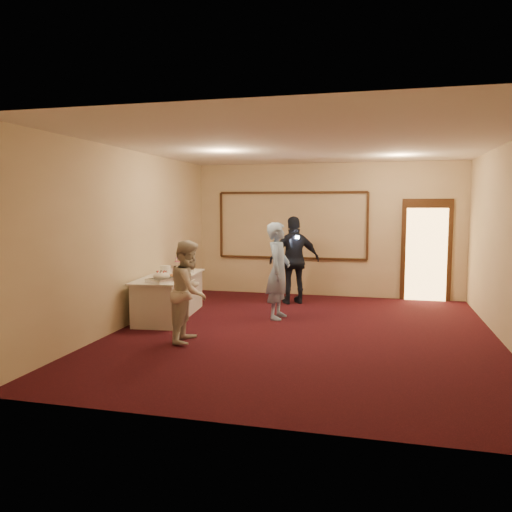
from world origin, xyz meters
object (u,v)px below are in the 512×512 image
(buffet_table, at_px, (169,296))
(cupcake_stand, at_px, (180,262))
(plate_stack_a, at_px, (165,270))
(man, at_px, (278,271))
(plate_stack_b, at_px, (189,269))
(guest, at_px, (294,260))
(pavlova_tray, at_px, (162,278))
(woman, at_px, (189,291))
(tart, at_px, (174,276))

(buffet_table, height_order, cupcake_stand, cupcake_stand)
(plate_stack_a, bearing_deg, man, 8.16)
(plate_stack_b, relative_size, guest, 0.10)
(man, bearing_deg, plate_stack_b, 91.64)
(cupcake_stand, height_order, plate_stack_b, cupcake_stand)
(pavlova_tray, distance_m, man, 2.10)
(pavlova_tray, height_order, man, man)
(pavlova_tray, distance_m, woman, 1.06)
(buffet_table, bearing_deg, tart, -49.52)
(buffet_table, distance_m, cupcake_stand, 1.04)
(plate_stack_a, xyz_separation_m, plate_stack_b, (0.32, 0.36, -0.01))
(pavlova_tray, height_order, woman, woman)
(pavlova_tray, bearing_deg, buffet_table, 104.75)
(cupcake_stand, bearing_deg, woman, -64.63)
(pavlova_tray, height_order, plate_stack_a, pavlova_tray)
(plate_stack_a, height_order, man, man)
(buffet_table, bearing_deg, plate_stack_a, 147.56)
(pavlova_tray, relative_size, tart, 1.88)
(buffet_table, xyz_separation_m, woman, (0.98, -1.47, 0.38))
(plate_stack_a, bearing_deg, guest, 39.55)
(plate_stack_a, xyz_separation_m, tart, (0.31, -0.31, -0.06))
(plate_stack_a, relative_size, plate_stack_b, 1.18)
(tart, xyz_separation_m, man, (1.77, 0.61, 0.08))
(pavlova_tray, xyz_separation_m, guest, (1.83, 2.57, 0.07))
(plate_stack_a, relative_size, woman, 0.14)
(tart, bearing_deg, woman, -57.95)
(man, distance_m, woman, 2.09)
(plate_stack_b, distance_m, woman, 2.04)
(buffet_table, xyz_separation_m, man, (1.98, 0.36, 0.49))
(cupcake_stand, height_order, woman, woman)
(plate_stack_a, xyz_separation_m, woman, (1.07, -1.53, -0.09))
(plate_stack_a, height_order, tart, plate_stack_a)
(buffet_table, relative_size, cupcake_stand, 4.93)
(tart, relative_size, man, 0.17)
(cupcake_stand, xyz_separation_m, woman, (1.11, -2.35, -0.16))
(guest, bearing_deg, pavlova_tray, 28.50)
(tart, relative_size, guest, 0.16)
(plate_stack_a, distance_m, woman, 1.87)
(tart, bearing_deg, man, 18.94)
(pavlova_tray, xyz_separation_m, plate_stack_b, (0.03, 1.18, -0.00))
(buffet_table, relative_size, plate_stack_a, 10.52)
(buffet_table, bearing_deg, pavlova_tray, -75.25)
(cupcake_stand, xyz_separation_m, tart, (0.35, -1.12, -0.13))
(cupcake_stand, bearing_deg, tart, -72.82)
(cupcake_stand, relative_size, plate_stack_b, 2.51)
(plate_stack_a, distance_m, guest, 2.76)
(plate_stack_b, height_order, woman, woman)
(pavlova_tray, height_order, cupcake_stand, cupcake_stand)
(plate_stack_a, height_order, plate_stack_b, plate_stack_a)
(man, bearing_deg, woman, 155.06)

